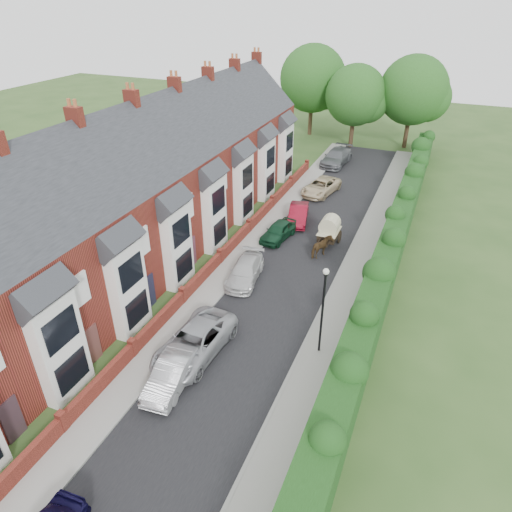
{
  "coord_description": "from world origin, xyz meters",
  "views": [
    {
      "loc": [
        7.33,
        -13.88,
        16.54
      ],
      "look_at": [
        -2.01,
        8.4,
        2.2
      ],
      "focal_mm": 32.0,
      "sensor_mm": 36.0,
      "label": 1
    }
  ],
  "objects_px": {
    "car_green": "(279,231)",
    "horse": "(322,247)",
    "car_grey": "(336,157)",
    "horse_cart": "(329,229)",
    "car_red": "(298,214)",
    "car_beige": "(321,187)",
    "car_silver_b": "(195,342)",
    "lamppost": "(323,301)",
    "car_white": "(245,271)",
    "car_silver_a": "(172,373)"
  },
  "relations": [
    {
      "from": "car_green",
      "to": "horse",
      "type": "xyz_separation_m",
      "value": [
        3.73,
        -1.37,
        0.1
      ]
    },
    {
      "from": "car_grey",
      "to": "horse_cart",
      "type": "xyz_separation_m",
      "value": [
        3.85,
        -17.56,
        0.52
      ]
    },
    {
      "from": "car_red",
      "to": "car_beige",
      "type": "bearing_deg",
      "value": 76.02
    },
    {
      "from": "car_beige",
      "to": "car_grey",
      "type": "xyz_separation_m",
      "value": [
        -0.68,
        8.39,
        0.14
      ]
    },
    {
      "from": "car_green",
      "to": "car_grey",
      "type": "xyz_separation_m",
      "value": [
        -0.12,
        18.11,
        0.15
      ]
    },
    {
      "from": "car_silver_b",
      "to": "car_green",
      "type": "relative_size",
      "value": 1.43
    },
    {
      "from": "car_grey",
      "to": "horse",
      "type": "distance_m",
      "value": 19.86
    },
    {
      "from": "lamppost",
      "to": "car_beige",
      "type": "distance_m",
      "value": 21.55
    },
    {
      "from": "car_green",
      "to": "car_grey",
      "type": "bearing_deg",
      "value": 99.19
    },
    {
      "from": "car_silver_b",
      "to": "horse",
      "type": "height_order",
      "value": "car_silver_b"
    },
    {
      "from": "car_silver_b",
      "to": "horse_cart",
      "type": "distance_m",
      "value": 14.45
    },
    {
      "from": "car_green",
      "to": "car_beige",
      "type": "height_order",
      "value": "car_beige"
    },
    {
      "from": "car_silver_b",
      "to": "car_white",
      "type": "xyz_separation_m",
      "value": [
        -0.44,
        7.39,
        -0.13
      ]
    },
    {
      "from": "car_silver_b",
      "to": "horse",
      "type": "xyz_separation_m",
      "value": [
        3.35,
        12.11,
        -0.01
      ]
    },
    {
      "from": "car_grey",
      "to": "horse",
      "type": "height_order",
      "value": "car_grey"
    },
    {
      "from": "car_red",
      "to": "horse",
      "type": "relative_size",
      "value": 2.3
    },
    {
      "from": "car_green",
      "to": "car_beige",
      "type": "relative_size",
      "value": 0.8
    },
    {
      "from": "car_silver_a",
      "to": "car_beige",
      "type": "relative_size",
      "value": 0.86
    },
    {
      "from": "car_red",
      "to": "car_silver_a",
      "type": "bearing_deg",
      "value": -103.35
    },
    {
      "from": "car_white",
      "to": "lamppost",
      "type": "bearing_deg",
      "value": -44.97
    },
    {
      "from": "car_beige",
      "to": "horse",
      "type": "height_order",
      "value": "horse"
    },
    {
      "from": "car_silver_b",
      "to": "car_white",
      "type": "relative_size",
      "value": 1.25
    },
    {
      "from": "car_grey",
      "to": "horse",
      "type": "bearing_deg",
      "value": -74.53
    },
    {
      "from": "car_red",
      "to": "car_white",
      "type": "bearing_deg",
      "value": -106.41
    },
    {
      "from": "car_grey",
      "to": "horse_cart",
      "type": "bearing_deg",
      "value": -73.34
    },
    {
      "from": "car_red",
      "to": "lamppost",
      "type": "bearing_deg",
      "value": -80.93
    },
    {
      "from": "lamppost",
      "to": "car_silver_a",
      "type": "xyz_separation_m",
      "value": [
        -5.87,
        -4.83,
        -2.61
      ]
    },
    {
      "from": "car_silver_a",
      "to": "car_beige",
      "type": "distance_m",
      "value": 25.44
    },
    {
      "from": "car_silver_b",
      "to": "car_white",
      "type": "distance_m",
      "value": 7.41
    },
    {
      "from": "horse",
      "to": "car_green",
      "type": "bearing_deg",
      "value": 0.61
    },
    {
      "from": "car_silver_a",
      "to": "horse_cart",
      "type": "xyz_separation_m",
      "value": [
        3.31,
        16.27,
        0.64
      ]
    },
    {
      "from": "lamppost",
      "to": "car_white",
      "type": "height_order",
      "value": "lamppost"
    },
    {
      "from": "car_silver_a",
      "to": "car_green",
      "type": "distance_m",
      "value": 15.72
    },
    {
      "from": "car_white",
      "to": "horse_cart",
      "type": "height_order",
      "value": "horse_cart"
    },
    {
      "from": "car_silver_a",
      "to": "horse",
      "type": "bearing_deg",
      "value": 71.33
    },
    {
      "from": "car_silver_a",
      "to": "car_beige",
      "type": "bearing_deg",
      "value": 84.02
    },
    {
      "from": "car_silver_a",
      "to": "horse",
      "type": "distance_m",
      "value": 14.72
    },
    {
      "from": "car_green",
      "to": "car_beige",
      "type": "bearing_deg",
      "value": 95.53
    },
    {
      "from": "car_silver_b",
      "to": "horse",
      "type": "relative_size",
      "value": 3.09
    },
    {
      "from": "car_white",
      "to": "car_beige",
      "type": "distance_m",
      "value": 15.83
    },
    {
      "from": "lamppost",
      "to": "car_green",
      "type": "xyz_separation_m",
      "value": [
        -6.28,
        10.89,
        -2.64
      ]
    },
    {
      "from": "horse_cart",
      "to": "car_green",
      "type": "bearing_deg",
      "value": -171.55
    },
    {
      "from": "car_red",
      "to": "car_beige",
      "type": "distance_m",
      "value": 6.41
    },
    {
      "from": "car_green",
      "to": "horse",
      "type": "height_order",
      "value": "horse"
    },
    {
      "from": "car_green",
      "to": "car_grey",
      "type": "height_order",
      "value": "car_grey"
    },
    {
      "from": "horse_cart",
      "to": "car_grey",
      "type": "bearing_deg",
      "value": 102.36
    },
    {
      "from": "car_silver_a",
      "to": "horse",
      "type": "xyz_separation_m",
      "value": [
        3.31,
        14.34,
        0.07
      ]
    },
    {
      "from": "car_beige",
      "to": "horse",
      "type": "distance_m",
      "value": 11.54
    },
    {
      "from": "car_white",
      "to": "horse_cart",
      "type": "bearing_deg",
      "value": 52.41
    },
    {
      "from": "car_grey",
      "to": "horse_cart",
      "type": "height_order",
      "value": "horse_cart"
    }
  ]
}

